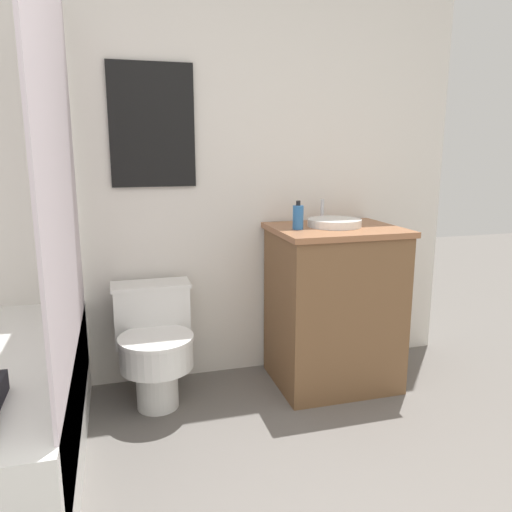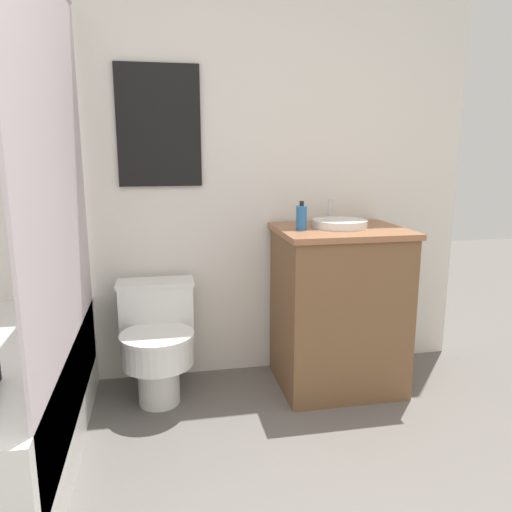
# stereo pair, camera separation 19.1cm
# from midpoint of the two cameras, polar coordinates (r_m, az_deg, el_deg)

# --- Properties ---
(wall_back) EXTENTS (3.22, 0.07, 2.50)m
(wall_back) POSITION_cam_midpoint_polar(r_m,az_deg,el_deg) (2.77, -5.92, 11.34)
(wall_back) COLOR white
(wall_back) RESTS_ON ground_plane
(shower_area) EXTENTS (0.58, 1.45, 1.98)m
(shower_area) POSITION_cam_midpoint_polar(r_m,az_deg,el_deg) (2.29, -24.52, -14.39)
(shower_area) COLOR white
(shower_area) RESTS_ON ground_plane
(toilet) EXTENTS (0.40, 0.51, 0.60)m
(toilet) POSITION_cam_midpoint_polar(r_m,az_deg,el_deg) (2.65, -9.18, -9.25)
(toilet) COLOR white
(toilet) RESTS_ON ground_plane
(vanity) EXTENTS (0.67, 0.56, 0.88)m
(vanity) POSITION_cam_midpoint_polar(r_m,az_deg,el_deg) (2.78, 11.33, -5.85)
(vanity) COLOR brown
(vanity) RESTS_ON ground_plane
(sink) EXTENTS (0.29, 0.32, 0.13)m
(sink) POSITION_cam_midpoint_polar(r_m,az_deg,el_deg) (2.69, 11.55, 3.65)
(sink) COLOR white
(sink) RESTS_ON vanity
(soap_bottle) EXTENTS (0.06, 0.06, 0.15)m
(soap_bottle) POSITION_cam_midpoint_polar(r_m,az_deg,el_deg) (2.57, 7.35, 4.38)
(soap_bottle) COLOR #2D6BB2
(soap_bottle) RESTS_ON vanity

